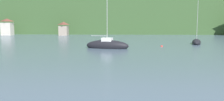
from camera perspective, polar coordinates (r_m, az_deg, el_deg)
name	(u,v)px	position (r m, az deg, el deg)	size (l,w,h in m)	color
wooded_hillside	(100,16)	(128.72, -2.96, 8.21)	(352.00, 55.09, 42.59)	#38562D
shore_building_west	(7,27)	(100.76, -23.78, 5.14)	(4.10, 3.39, 6.42)	beige
shore_building_westcentral	(64,29)	(93.16, -11.49, 5.11)	(3.34, 3.64, 5.14)	gray
sailboat_far_1	(196,42)	(58.77, 19.55, 1.86)	(3.92, 7.14, 10.43)	black
sailboat_far_7	(107,45)	(46.02, -1.17, 1.24)	(8.76, 4.17, 12.29)	black
mooring_buoy_near	(162,46)	(50.66, 11.80, 0.95)	(0.48, 0.48, 0.48)	red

